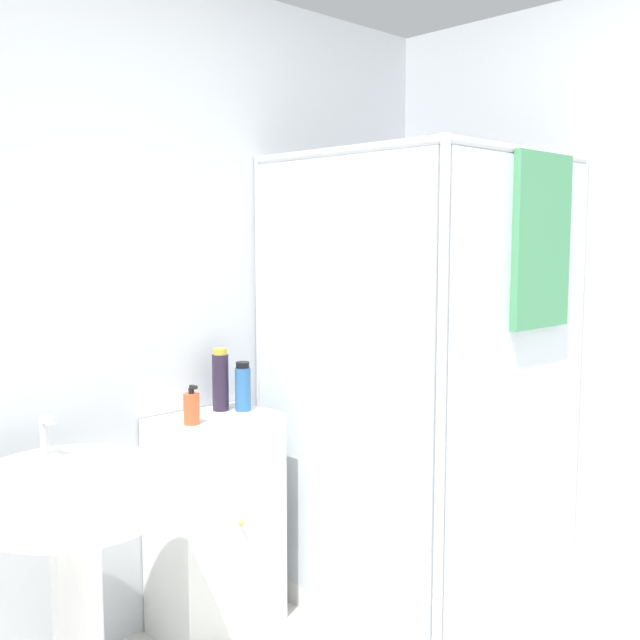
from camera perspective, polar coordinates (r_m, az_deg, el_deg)
wall_back at (r=2.82m, az=-16.35°, el=0.58°), size 6.40×0.06×2.50m
shower_enclosure at (r=3.24m, az=7.93°, el=-12.61°), size 0.98×1.01×1.85m
vanity_cabinet at (r=3.03m, az=-7.97°, el=-15.01°), size 0.47×0.33×0.84m
sink at (r=2.45m, az=-18.20°, el=-14.73°), size 0.55×0.55×0.96m
soap_dispenser at (r=2.79m, az=-9.76°, el=-6.64°), size 0.06×0.06×0.15m
shampoo_bottle_tall_black at (r=2.98m, az=-7.59°, el=-4.58°), size 0.06×0.06×0.25m
shampoo_bottle_blue at (r=2.97m, az=-5.90°, el=-5.11°), size 0.06×0.06×0.19m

